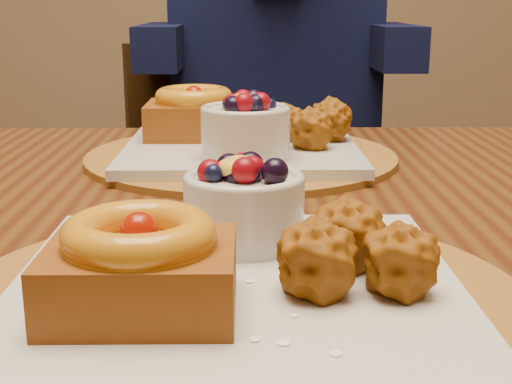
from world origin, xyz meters
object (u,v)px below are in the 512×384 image
at_px(place_setting_far, 238,137).
at_px(chair_far, 233,214).
at_px(dining_table, 240,288).
at_px(place_setting_near, 232,272).

height_order(place_setting_far, chair_far, chair_far).
xyz_separation_m(dining_table, place_setting_far, (-0.00, 0.21, 0.11)).
bearing_deg(place_setting_far, chair_far, 91.70).
distance_m(place_setting_far, chair_far, 0.77).
xyz_separation_m(place_setting_near, chair_far, (-0.02, 1.14, -0.31)).
relative_size(dining_table, chair_far, 1.87).
bearing_deg(chair_far, place_setting_far, -112.34).
distance_m(dining_table, place_setting_near, 0.24).
bearing_deg(dining_table, place_setting_near, -90.66).
distance_m(dining_table, place_setting_far, 0.24).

